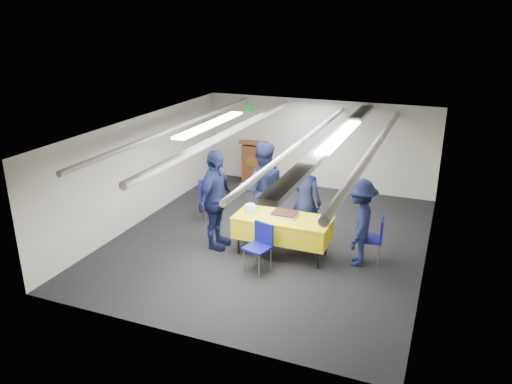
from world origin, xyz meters
TOP-DOWN VIEW (x-y plane):
  - ground at (0.00, 0.00)m, footprint 7.00×7.00m
  - room_shell at (0.09, 0.41)m, footprint 6.00×7.00m
  - serving_table at (0.44, -0.58)m, footprint 1.81×0.81m
  - sheet_cake at (0.45, -0.52)m, footprint 0.48×0.37m
  - plate_stack_left at (-0.19, -0.63)m, footprint 0.22×0.22m
  - plate_stack_right at (1.21, -0.63)m, footprint 0.21×0.21m
  - podium at (-1.60, 3.05)m, footprint 0.62×0.53m
  - chair_near at (0.26, -1.26)m, footprint 0.52×0.52m
  - chair_right at (2.11, -0.21)m, footprint 0.45×0.45m
  - chair_left at (-1.67, 0.55)m, footprint 0.59×0.59m
  - sailor_a at (0.69, 0.03)m, footprint 0.73×0.54m
  - sailor_b at (-0.25, 0.12)m, footprint 1.18×1.07m
  - sailor_c at (-0.87, -0.73)m, footprint 0.51×1.16m
  - sailor_d at (1.82, -0.40)m, footprint 0.69×1.10m

SIDE VIEW (x-z plane):
  - ground at x=0.00m, z-range 0.00..0.00m
  - chair_near at x=0.26m, z-range 0.10..0.97m
  - chair_right at x=2.11m, z-range 0.10..0.97m
  - chair_left at x=-1.67m, z-range 0.10..0.97m
  - serving_table at x=0.44m, z-range 0.17..0.94m
  - podium at x=-1.60m, z-range -0.01..1.24m
  - sheet_cake at x=0.45m, z-range 0.77..0.85m
  - sailor_d at x=1.82m, z-range 0.00..1.63m
  - plate_stack_right at x=1.21m, z-range 0.76..0.92m
  - plate_stack_left at x=-0.19m, z-range 0.76..0.95m
  - sailor_a at x=0.69m, z-range 0.00..1.81m
  - sailor_c at x=-0.87m, z-range 0.00..1.96m
  - sailor_b at x=-0.25m, z-range 0.00..1.98m
  - room_shell at x=0.09m, z-range 0.66..2.96m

